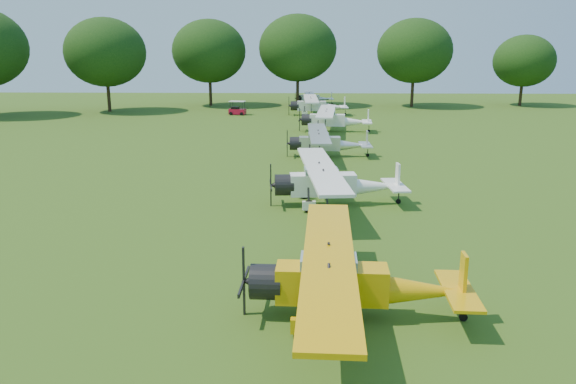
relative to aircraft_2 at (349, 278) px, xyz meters
The scene contains 9 objects.
ground 9.18m from the aircraft_2, 92.11° to the left, with size 160.00×160.00×0.00m, color #345214.
tree_belt 11.86m from the aircraft_2, 70.70° to the left, with size 137.36×130.27×14.52m.
aircraft_2 is the anchor object (origin of this frame).
aircraft_3 13.10m from the aircraft_2, 89.43° to the left, with size 7.37×11.74×2.31m.
aircraft_4 26.93m from the aircraft_2, 89.45° to the left, with size 6.62×10.52×2.08m.
aircraft_5 40.38m from the aircraft_2, 87.97° to the left, with size 7.38×11.76×2.31m.
aircraft_6 54.34m from the aircraft_2, 90.00° to the left, with size 7.45×11.84×2.34m.
aircraft_7 68.17m from the aircraft_2, 90.17° to the left, with size 5.81×9.25×1.82m.
golf_cart 55.42m from the aircraft_2, 100.34° to the left, with size 2.20×1.57×1.72m.
Camera 1 is at (-1.10, -25.36, 8.32)m, focal length 35.00 mm.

